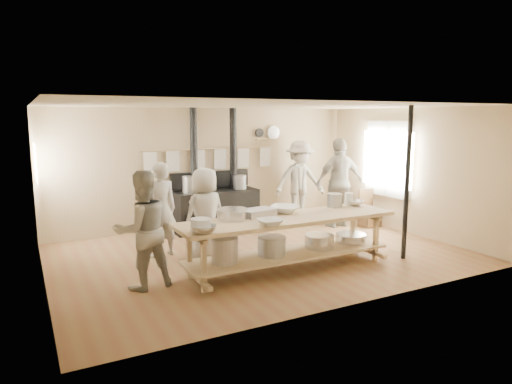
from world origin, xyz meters
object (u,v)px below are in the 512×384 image
Objects in this scene: prep_table at (288,237)px; cook_left at (142,230)px; cook_far_left at (160,210)px; cook_center at (205,214)px; roasting_pan at (258,213)px; chair at (369,215)px; cook_right at (340,183)px; cook_by_window at (300,181)px; stove at (215,205)px.

prep_table is 2.14× the size of cook_left.
cook_far_left is 0.84m from cook_center.
roasting_pan is (0.61, -0.76, 0.11)m from cook_center.
chair is (5.39, 1.41, -0.60)m from cook_left.
chair is at bearing 21.26° from roasting_pan.
cook_left is at bearing -178.89° from roasting_pan.
cook_right reaches higher than cook_center.
cook_center is at bearing 131.11° from cook_far_left.
cook_left reaches higher than roasting_pan.
cook_far_left is at bearing 8.88° from cook_right.
cook_left is 3.30× the size of roasting_pan.
cook_right is at bearing -53.09° from cook_by_window.
stove reaches higher than cook_center.
cook_right is at bearing 159.10° from chair.
cook_center is at bearing -155.47° from cook_left.
cook_left is at bearing 20.54° from cook_center.
prep_table is 1.46m from cook_center.
prep_table is 1.84× the size of cook_right.
cook_center is (-0.99, -1.97, 0.27)m from stove.
cook_center reaches higher than roasting_pan.
cook_left is at bearing -161.49° from chair.
prep_table is 2.18× the size of cook_far_left.
roasting_pan is at bearing -154.90° from chair.
cook_center is at bearing -139.99° from cook_by_window.
cook_far_left is 4.79m from chair.
prep_table is 1.92× the size of cook_by_window.
prep_table is at bearing -148.35° from chair.
cook_left reaches higher than cook_far_left.
chair is 3.85m from roasting_pan.
cook_right is (3.51, 0.91, 0.19)m from cook_center.
roasting_pan is (1.22, -1.33, 0.08)m from cook_far_left.
cook_by_window is 3.54m from roasting_pan.
cook_center is 0.81× the size of cook_right.
cook_left is 0.86× the size of cook_right.
stove reaches higher than chair.
cook_left is 5.02m from cook_by_window.
chair is 1.60× the size of roasting_pan.
cook_center is 3.63m from cook_right.
cook_by_window is (4.29, 2.60, 0.09)m from cook_left.
chair is at bearing 27.81° from prep_table.
cook_center is (0.61, -0.57, -0.03)m from cook_far_left.
stove is 2.11m from cook_by_window.
cook_center is at bearing -116.63° from stove.
cook_far_left reaches higher than roasting_pan.
cook_center is at bearing 128.88° from roasting_pan.
cook_right reaches higher than cook_far_left.
cook_center is 4.23m from chair.
cook_far_left is (-1.60, 1.62, 0.31)m from prep_table.
cook_right is at bearing 37.81° from prep_table.
cook_by_window reaches higher than cook_far_left.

